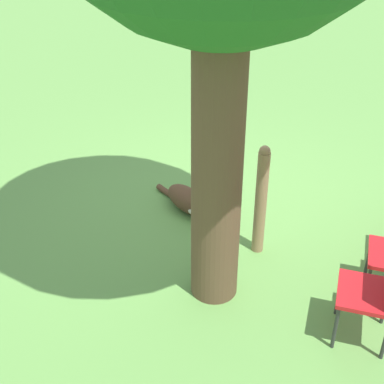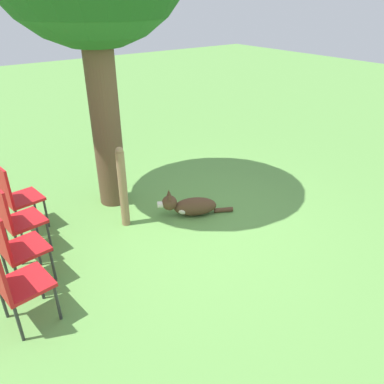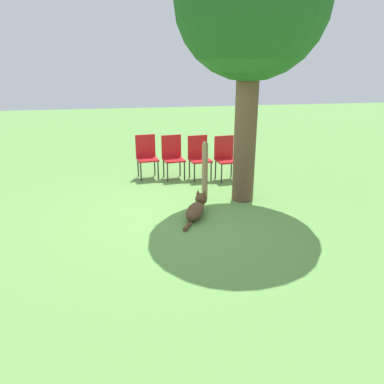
{
  "view_description": "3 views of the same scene",
  "coord_description": "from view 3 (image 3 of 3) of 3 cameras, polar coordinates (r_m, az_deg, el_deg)",
  "views": [
    {
      "loc": [
        -1.65,
        4.41,
        3.16
      ],
      "look_at": [
        0.25,
        0.2,
        0.33
      ],
      "focal_mm": 50.0,
      "sensor_mm": 36.0,
      "label": 1
    },
    {
      "loc": [
        -2.39,
        -3.55,
        2.75
      ],
      "look_at": [
        0.25,
        -0.02,
        0.42
      ],
      "focal_mm": 35.0,
      "sensor_mm": 36.0,
      "label": 2
    },
    {
      "loc": [
        5.99,
        -1.04,
        2.5
      ],
      "look_at": [
        0.3,
        0.01,
        0.45
      ],
      "focal_mm": 35.0,
      "sensor_mm": 36.0,
      "label": 3
    }
  ],
  "objects": [
    {
      "name": "red_chair_0",
      "position": [
        8.37,
        -6.93,
        5.77
      ],
      "size": [
        0.47,
        0.49,
        0.94
      ],
      "rotation": [
        0.0,
        0.0,
        0.12
      ],
      "color": "red",
      "rests_on": "ground_plane"
    },
    {
      "name": "ground_plane",
      "position": [
        6.58,
        -0.58,
        -2.82
      ],
      "size": [
        30.0,
        30.0,
        0.0
      ],
      "primitive_type": "plane",
      "color": "#609947"
    },
    {
      "name": "red_chair_2",
      "position": [
        8.23,
        1.06,
        5.68
      ],
      "size": [
        0.47,
        0.49,
        0.94
      ],
      "rotation": [
        0.0,
        0.0,
        0.12
      ],
      "color": "red",
      "rests_on": "ground_plane"
    },
    {
      "name": "red_chair_1",
      "position": [
        8.28,
        -2.97,
        5.74
      ],
      "size": [
        0.47,
        0.49,
        0.94
      ],
      "rotation": [
        0.0,
        0.0,
        0.12
      ],
      "color": "red",
      "rests_on": "ground_plane"
    },
    {
      "name": "red_chair_3",
      "position": [
        8.22,
        5.12,
        5.59
      ],
      "size": [
        0.47,
        0.49,
        0.94
      ],
      "rotation": [
        0.0,
        0.0,
        0.12
      ],
      "color": "red",
      "rests_on": "ground_plane"
    },
    {
      "name": "fence_post",
      "position": [
        6.97,
        1.97,
        3.35
      ],
      "size": [
        0.11,
        0.11,
        1.11
      ],
      "color": "#937551",
      "rests_on": "ground_plane"
    },
    {
      "name": "dog",
      "position": [
        6.27,
        0.68,
        -2.58
      ],
      "size": [
        0.98,
        0.6,
        0.39
      ],
      "rotation": [
        0.0,
        0.0,
        2.65
      ],
      "color": "#513823",
      "rests_on": "ground_plane"
    },
    {
      "name": "oak_tree",
      "position": [
        6.77,
        9.06,
        26.53
      ],
      "size": [
        2.53,
        2.53,
        4.67
      ],
      "color": "brown",
      "rests_on": "ground_plane"
    }
  ]
}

